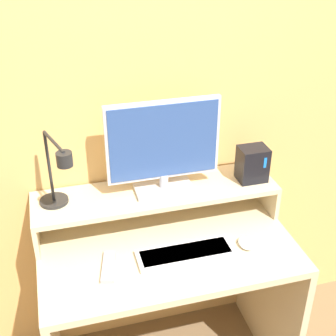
{
  "coord_description": "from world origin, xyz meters",
  "views": [
    {
      "loc": [
        -0.39,
        -1.13,
        1.96
      ],
      "look_at": [
        0.01,
        0.33,
        1.09
      ],
      "focal_mm": 50.0,
      "sensor_mm": 36.0,
      "label": 1
    }
  ],
  "objects_px": {
    "desk_lamp": "(57,177)",
    "router_dock": "(252,164)",
    "monitor": "(163,146)",
    "remote_control": "(109,267)",
    "keyboard": "(185,253)",
    "mouse": "(246,243)"
  },
  "relations": [
    {
      "from": "keyboard",
      "to": "remote_control",
      "type": "distance_m",
      "value": 0.3
    },
    {
      "from": "desk_lamp",
      "to": "router_dock",
      "type": "height_order",
      "value": "desk_lamp"
    },
    {
      "from": "monitor",
      "to": "desk_lamp",
      "type": "relative_size",
      "value": 1.45
    },
    {
      "from": "router_dock",
      "to": "keyboard",
      "type": "bearing_deg",
      "value": -147.83
    },
    {
      "from": "desk_lamp",
      "to": "keyboard",
      "type": "bearing_deg",
      "value": -23.37
    },
    {
      "from": "desk_lamp",
      "to": "mouse",
      "type": "xyz_separation_m",
      "value": [
        0.69,
        -0.2,
        -0.3
      ]
    },
    {
      "from": "desk_lamp",
      "to": "mouse",
      "type": "relative_size",
      "value": 3.71
    },
    {
      "from": "desk_lamp",
      "to": "router_dock",
      "type": "xyz_separation_m",
      "value": [
        0.81,
        0.04,
        -0.08
      ]
    },
    {
      "from": "desk_lamp",
      "to": "remote_control",
      "type": "distance_m",
      "value": 0.39
    },
    {
      "from": "router_dock",
      "to": "remote_control",
      "type": "distance_m",
      "value": 0.74
    },
    {
      "from": "router_dock",
      "to": "mouse",
      "type": "bearing_deg",
      "value": -115.46
    },
    {
      "from": "monitor",
      "to": "mouse",
      "type": "relative_size",
      "value": 5.39
    },
    {
      "from": "remote_control",
      "to": "desk_lamp",
      "type": "bearing_deg",
      "value": 127.09
    },
    {
      "from": "mouse",
      "to": "remote_control",
      "type": "xyz_separation_m",
      "value": [
        -0.55,
        0.01,
        -0.01
      ]
    },
    {
      "from": "keyboard",
      "to": "desk_lamp",
      "type": "bearing_deg",
      "value": 156.63
    },
    {
      "from": "desk_lamp",
      "to": "keyboard",
      "type": "distance_m",
      "value": 0.57
    },
    {
      "from": "monitor",
      "to": "remote_control",
      "type": "distance_m",
      "value": 0.51
    },
    {
      "from": "monitor",
      "to": "remote_control",
      "type": "xyz_separation_m",
      "value": [
        -0.28,
        -0.24,
        -0.35
      ]
    },
    {
      "from": "mouse",
      "to": "remote_control",
      "type": "distance_m",
      "value": 0.55
    },
    {
      "from": "desk_lamp",
      "to": "router_dock",
      "type": "bearing_deg",
      "value": 2.68
    },
    {
      "from": "keyboard",
      "to": "mouse",
      "type": "height_order",
      "value": "mouse"
    },
    {
      "from": "desk_lamp",
      "to": "remote_control",
      "type": "xyz_separation_m",
      "value": [
        0.14,
        -0.19,
        -0.31
      ]
    }
  ]
}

